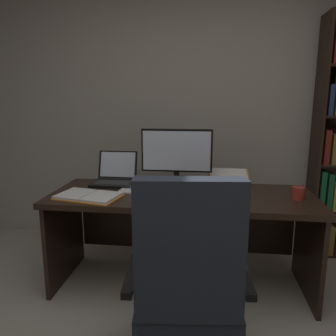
{
  "coord_description": "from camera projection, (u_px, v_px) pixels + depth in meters",
  "views": [
    {
      "loc": [
        0.02,
        -0.95,
        1.38
      ],
      "look_at": [
        -0.25,
        1.26,
        0.91
      ],
      "focal_mm": 35.14,
      "sensor_mm": 36.0,
      "label": 1
    }
  ],
  "objects": [
    {
      "name": "coffee_mug",
      "position": [
        298.0,
        193.0,
        2.21
      ],
      "size": [
        0.09,
        0.09,
        0.09
      ],
      "primitive_type": "cylinder",
      "color": "maroon",
      "rests_on": "desk"
    },
    {
      "name": "monitor",
      "position": [
        177.0,
        157.0,
        2.53
      ],
      "size": [
        0.55,
        0.16,
        0.44
      ],
      "color": "black",
      "rests_on": "desk"
    },
    {
      "name": "open_binder",
      "position": [
        88.0,
        196.0,
        2.26
      ],
      "size": [
        0.47,
        0.35,
        0.02
      ],
      "rotation": [
        0.0,
        0.0,
        -0.21
      ],
      "color": "orange",
      "rests_on": "desk"
    },
    {
      "name": "computer_mouse",
      "position": [
        216.0,
        197.0,
        2.2
      ],
      "size": [
        0.06,
        0.1,
        0.04
      ],
      "primitive_type": "ellipsoid",
      "color": "black",
      "rests_on": "desk"
    },
    {
      "name": "wall_back",
      "position": [
        207.0,
        98.0,
        3.09
      ],
      "size": [
        5.09,
        0.12,
        2.77
      ],
      "primitive_type": "cube",
      "color": "#A89E8E",
      "rests_on": "ground"
    },
    {
      "name": "office_chair",
      "position": [
        188.0,
        297.0,
        1.57
      ],
      "size": [
        0.64,
        0.6,
        1.06
      ],
      "rotation": [
        0.0,
        0.0,
        0.1
      ],
      "color": "black",
      "rests_on": "ground"
    },
    {
      "name": "keyboard",
      "position": [
        171.0,
        197.0,
        2.24
      ],
      "size": [
        0.42,
        0.15,
        0.02
      ],
      "primitive_type": "cube",
      "color": "black",
      "rests_on": "desk"
    },
    {
      "name": "pen",
      "position": [
        134.0,
        188.0,
        2.45
      ],
      "size": [
        0.14,
        0.04,
        0.01
      ],
      "primitive_type": "cylinder",
      "rotation": [
        0.0,
        1.57,
        -0.2
      ],
      "color": "navy",
      "rests_on": "notepad"
    },
    {
      "name": "desk",
      "position": [
        182.0,
        215.0,
        2.47
      ],
      "size": [
        1.87,
        0.7,
        0.71
      ],
      "color": "black",
      "rests_on": "ground"
    },
    {
      "name": "notepad",
      "position": [
        131.0,
        189.0,
        2.45
      ],
      "size": [
        0.17,
        0.22,
        0.01
      ],
      "primitive_type": "cube",
      "rotation": [
        0.0,
        0.0,
        -0.09
      ],
      "color": "silver",
      "rests_on": "desk"
    },
    {
      "name": "laptop",
      "position": [
        115.0,
        177.0,
        2.64
      ],
      "size": [
        0.32,
        0.32,
        0.24
      ],
      "color": "black",
      "rests_on": "desk"
    },
    {
      "name": "reading_stand_with_book",
      "position": [
        228.0,
        178.0,
        2.58
      ],
      "size": [
        0.32,
        0.26,
        0.11
      ],
      "color": "black",
      "rests_on": "desk"
    }
  ]
}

